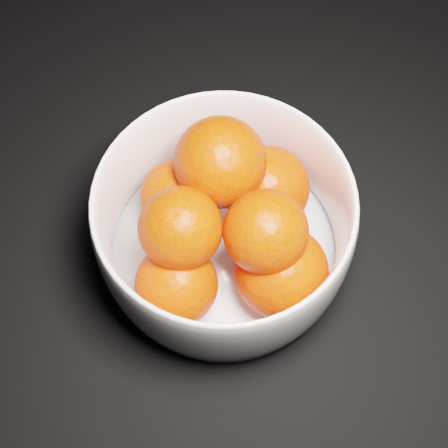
{
  "coord_description": "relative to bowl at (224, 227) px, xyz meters",
  "views": [
    {
      "loc": [
        -0.04,
        -0.23,
        0.52
      ],
      "look_at": [
        -0.06,
        0.0,
        0.06
      ],
      "focal_mm": 50.0,
      "sensor_mm": 36.0,
      "label": 1
    }
  ],
  "objects": [
    {
      "name": "bowl",
      "position": [
        0.0,
        0.0,
        0.0
      ],
      "size": [
        0.22,
        0.22,
        0.11
      ],
      "rotation": [
        0.0,
        0.0,
        0.26
      ],
      "color": "white",
      "rests_on": "ground"
    },
    {
      "name": "ground",
      "position": [
        0.06,
        -0.0,
        -0.05
      ],
      "size": [
        3.0,
        3.0,
        0.0
      ],
      "primitive_type": "cube",
      "color": "black",
      "rests_on": "ground"
    },
    {
      "name": "orange_pile",
      "position": [
        0.01,
        0.0,
        0.01
      ],
      "size": [
        0.17,
        0.17,
        0.12
      ],
      "color": "#F33103",
      "rests_on": "bowl"
    }
  ]
}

